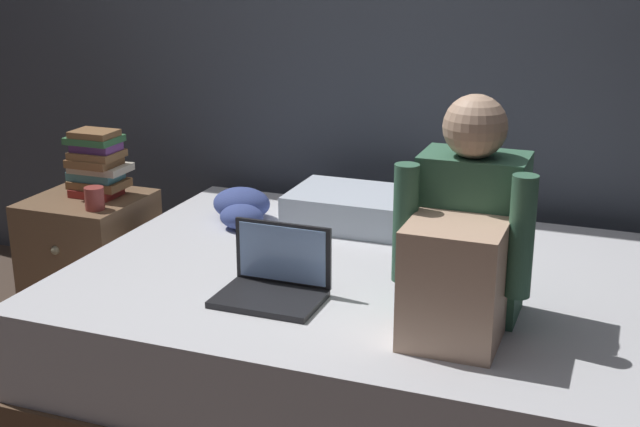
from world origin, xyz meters
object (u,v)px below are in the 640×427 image
at_px(laptop, 275,280).
at_px(clothes_pile, 242,207).
at_px(person_sitting, 465,241).
at_px(bed, 370,339).
at_px(mug, 95,198).
at_px(nightstand, 91,260).
at_px(pillow, 364,209).
at_px(book_stack, 97,164).

xyz_separation_m(laptop, clothes_pile, (-0.42, 0.63, 0.00)).
distance_m(person_sitting, clothes_pile, 1.19).
relative_size(bed, person_sitting, 3.05).
height_order(mug, clothes_pile, mug).
height_order(bed, clothes_pile, clothes_pile).
bearing_deg(nightstand, pillow, 10.69).
xyz_separation_m(laptop, pillow, (0.04, 0.76, 0.01)).
distance_m(bed, book_stack, 1.37).
bearing_deg(book_stack, bed, -12.61).
height_order(book_stack, clothes_pile, book_stack).
bearing_deg(book_stack, nightstand, -125.90).
xyz_separation_m(pillow, clothes_pile, (-0.46, -0.13, -0.01)).
relative_size(nightstand, pillow, 0.97).
relative_size(bed, book_stack, 7.23).
bearing_deg(pillow, bed, -68.68).
bearing_deg(person_sitting, laptop, -178.22).
height_order(person_sitting, clothes_pile, person_sitting).
bearing_deg(mug, book_stack, 120.33).
bearing_deg(mug, nightstand, 137.31).
xyz_separation_m(nightstand, person_sitting, (1.66, -0.53, 0.47)).
bearing_deg(bed, laptop, -124.70).
relative_size(person_sitting, pillow, 1.17).
relative_size(bed, clothes_pile, 7.23).
bearing_deg(nightstand, person_sitting, -17.71).
relative_size(pillow, book_stack, 2.03).
xyz_separation_m(mug, clothes_pile, (0.54, 0.20, -0.04)).
distance_m(person_sitting, pillow, 0.94).
distance_m(laptop, book_stack, 1.21).
distance_m(bed, nightstand, 1.32).
xyz_separation_m(bed, book_stack, (-1.27, 0.28, 0.43)).
height_order(bed, mug, mug).
bearing_deg(person_sitting, nightstand, 162.29).
xyz_separation_m(laptop, book_stack, (-1.05, 0.59, 0.13)).
xyz_separation_m(bed, pillow, (-0.18, 0.45, 0.32)).
bearing_deg(nightstand, book_stack, 54.10).
height_order(pillow, book_stack, book_stack).
relative_size(person_sitting, laptop, 2.05).
distance_m(nightstand, person_sitting, 1.81).
distance_m(laptop, clothes_pile, 0.76).
bearing_deg(pillow, nightstand, -169.31).
xyz_separation_m(book_stack, clothes_pile, (0.63, 0.04, -0.13)).
bearing_deg(mug, laptop, -24.20).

